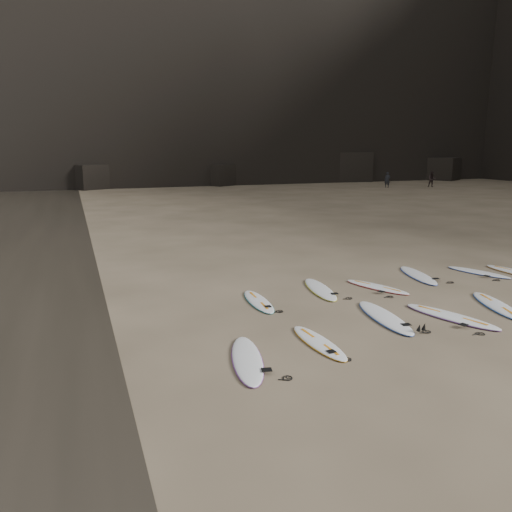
{
  "coord_description": "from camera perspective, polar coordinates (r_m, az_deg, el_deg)",
  "views": [
    {
      "loc": [
        -7.69,
        -9.92,
        4.3
      ],
      "look_at": [
        -3.28,
        2.03,
        1.5
      ],
      "focal_mm": 35.0,
      "sensor_mm": 36.0,
      "label": 1
    }
  ],
  "objects": [
    {
      "name": "surfboard_7",
      "position": [
        15.97,
        13.66,
        -3.43
      ],
      "size": [
        1.36,
        2.27,
        0.08
      ],
      "primitive_type": "ellipsoid",
      "rotation": [
        0.0,
        0.0,
        0.4
      ],
      "color": "white",
      "rests_on": "ground"
    },
    {
      "name": "surfboard_4",
      "position": [
        15.25,
        25.83,
        -5.08
      ],
      "size": [
        1.38,
        2.58,
        0.09
      ],
      "primitive_type": "ellipsoid",
      "rotation": [
        0.0,
        0.0,
        -0.33
      ],
      "color": "white",
      "rests_on": "ground"
    },
    {
      "name": "person_a",
      "position": [
        55.62,
        14.77,
        8.43
      ],
      "size": [
        0.7,
        0.71,
        1.66
      ],
      "primitive_type": "imported",
      "rotation": [
        0.0,
        0.0,
        5.45
      ],
      "color": "black",
      "rests_on": "ground"
    },
    {
      "name": "ground",
      "position": [
        13.26,
        16.68,
        -7.06
      ],
      "size": [
        240.0,
        240.0,
        0.0
      ],
      "primitive_type": "plane",
      "color": "#897559",
      "rests_on": "ground"
    },
    {
      "name": "surfboard_0",
      "position": [
        10.42,
        -1.02,
        -11.69
      ],
      "size": [
        1.16,
        2.55,
        0.09
      ],
      "primitive_type": "ellipsoid",
      "rotation": [
        0.0,
        0.0,
        -0.24
      ],
      "color": "white",
      "rests_on": "ground"
    },
    {
      "name": "surfboard_5",
      "position": [
        14.1,
        0.29,
        -5.18
      ],
      "size": [
        0.66,
        2.26,
        0.08
      ],
      "primitive_type": "ellipsoid",
      "rotation": [
        0.0,
        0.0,
        -0.06
      ],
      "color": "white",
      "rests_on": "ground"
    },
    {
      "name": "surfboard_8",
      "position": [
        17.75,
        18.03,
        -2.08
      ],
      "size": [
        1.18,
        2.62,
        0.09
      ],
      "primitive_type": "ellipsoid",
      "rotation": [
        0.0,
        0.0,
        -0.23
      ],
      "color": "white",
      "rests_on": "ground"
    },
    {
      "name": "surfboard_2",
      "position": [
        13.24,
        14.48,
        -6.74
      ],
      "size": [
        0.99,
        2.76,
        0.1
      ],
      "primitive_type": "ellipsoid",
      "rotation": [
        0.0,
        0.0,
        -0.13
      ],
      "color": "white",
      "rests_on": "ground"
    },
    {
      "name": "surfboard_3",
      "position": [
        13.81,
        21.41,
        -6.42
      ],
      "size": [
        1.42,
        2.65,
        0.09
      ],
      "primitive_type": "ellipsoid",
      "rotation": [
        0.0,
        0.0,
        0.33
      ],
      "color": "white",
      "rests_on": "ground"
    },
    {
      "name": "headland",
      "position": [
        68.69,
        8.65,
        26.37
      ],
      "size": [
        170.0,
        101.0,
        63.47
      ],
      "color": "black",
      "rests_on": "ground"
    },
    {
      "name": "person_b",
      "position": [
        57.56,
        19.46,
        8.27
      ],
      "size": [
        1.04,
        0.99,
        1.7
      ],
      "primitive_type": "imported",
      "rotation": [
        0.0,
        0.0,
        5.71
      ],
      "color": "black",
      "rests_on": "ground"
    },
    {
      "name": "surfboard_6",
      "position": [
        15.38,
        7.34,
        -3.76
      ],
      "size": [
        1.01,
        2.57,
        0.09
      ],
      "primitive_type": "ellipsoid",
      "rotation": [
        0.0,
        0.0,
        -0.17
      ],
      "color": "white",
      "rests_on": "ground"
    },
    {
      "name": "surfboard_1",
      "position": [
        11.35,
        7.19,
        -9.75
      ],
      "size": [
        0.61,
        2.23,
        0.08
      ],
      "primitive_type": "ellipsoid",
      "rotation": [
        0.0,
        0.0,
        0.04
      ],
      "color": "white",
      "rests_on": "ground"
    },
    {
      "name": "surfboard_9",
      "position": [
        18.94,
        24.08,
        -1.69
      ],
      "size": [
        1.27,
        2.28,
        0.08
      ],
      "primitive_type": "ellipsoid",
      "rotation": [
        0.0,
        0.0,
        0.35
      ],
      "color": "white",
      "rests_on": "ground"
    }
  ]
}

